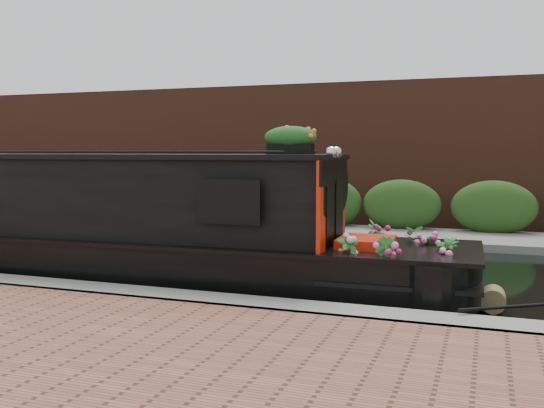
% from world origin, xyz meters
% --- Properties ---
extents(ground, '(80.00, 80.00, 0.00)m').
position_xyz_m(ground, '(0.00, 0.00, 0.00)').
color(ground, black).
rests_on(ground, ground).
extents(near_bank_coping, '(40.00, 0.60, 0.50)m').
position_xyz_m(near_bank_coping, '(0.00, -3.30, 0.00)').
color(near_bank_coping, gray).
rests_on(near_bank_coping, ground).
extents(far_bank_path, '(40.00, 2.40, 0.34)m').
position_xyz_m(far_bank_path, '(0.00, 4.20, 0.00)').
color(far_bank_path, slate).
rests_on(far_bank_path, ground).
extents(far_hedge, '(40.00, 1.10, 2.80)m').
position_xyz_m(far_hedge, '(0.00, 5.10, 0.00)').
color(far_hedge, '#254918').
rests_on(far_hedge, ground).
extents(far_brick_wall, '(40.00, 1.00, 8.00)m').
position_xyz_m(far_brick_wall, '(0.00, 7.20, 0.00)').
color(far_brick_wall, '#572D1D').
rests_on(far_brick_wall, ground).
extents(narrowboat, '(11.21, 2.28, 2.64)m').
position_xyz_m(narrowboat, '(-1.65, -1.78, 0.78)').
color(narrowboat, black).
rests_on(narrowboat, ground).
extents(rope_fender, '(0.31, 0.39, 0.31)m').
position_xyz_m(rope_fender, '(4.33, -1.78, 0.16)').
color(rope_fender, brown).
rests_on(rope_fender, ground).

